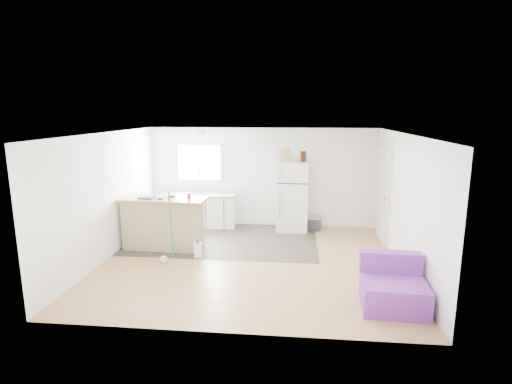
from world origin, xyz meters
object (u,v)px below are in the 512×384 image
refrigerator (293,196)px  cleaner_jug (198,250)px  cardboard_box (285,155)px  red_cup (189,196)px  cooler (312,222)px  peninsula (163,223)px  bottle_right (305,156)px  kitchen_cabinets (199,210)px  blue_tray (147,198)px  bottle_left (302,156)px  mop (165,251)px  purple_seat (393,289)px

refrigerator → cleaner_jug: refrigerator is taller
cleaner_jug → refrigerator: bearing=34.9°
refrigerator → cardboard_box: 0.99m
cleaner_jug → red_cup: red_cup is taller
cooler → peninsula: bearing=-141.2°
red_cup → bottle_right: (2.33, 1.50, 0.65)m
cooler → cardboard_box: bearing=-158.7°
kitchen_cabinets → blue_tray: blue_tray is taller
peninsula → bottle_left: bottle_left is taller
cooler → cardboard_box: size_ratio=1.59×
mop → cooler: bearing=28.2°
kitchen_cabinets → cardboard_box: 2.50m
purple_seat → red_cup: size_ratio=7.87×
blue_tray → kitchen_cabinets: bearing=69.6°
purple_seat → mop: mop is taller
cooler → refrigerator: bearing=-158.9°
red_cup → cardboard_box: 2.50m
purple_seat → bottle_left: bearing=113.6°
bottle_right → cleaner_jug: bearing=-135.9°
cooler → bottle_left: bottle_left is taller
mop → bottle_left: bearing=29.3°
mop → kitchen_cabinets: bearing=75.8°
cooler → blue_tray: size_ratio=1.59×
blue_tray → mop: bearing=-51.2°
mop → bottle_left: (2.52, 2.30, 1.54)m
red_cup → mop: bearing=-107.8°
kitchen_cabinets → refrigerator: (2.28, -0.07, 0.41)m
red_cup → cardboard_box: size_ratio=0.40×
red_cup → cardboard_box: cardboard_box is taller
blue_tray → bottle_left: size_ratio=1.20×
refrigerator → peninsula: bearing=-146.1°
cleaner_jug → cardboard_box: 3.04m
peninsula → refrigerator: 3.07m
cooler → red_cup: size_ratio=3.99×
kitchen_cabinets → bottle_left: bottle_left is taller
mop → bottle_right: 3.80m
cooler → blue_tray: blue_tray is taller
refrigerator → cardboard_box: bearing=-165.9°
bottle_left → red_cup: bearing=-146.7°
refrigerator → mop: 3.37m
peninsula → bottle_right: 3.48m
kitchen_cabinets → cooler: (2.75, 0.01, -0.25)m
peninsula → purple_seat: size_ratio=1.85×
purple_seat → blue_tray: (-4.41, 2.05, 0.81)m
cooler → cleaner_jug: 3.10m
red_cup → bottle_right: size_ratio=0.48×
peninsula → blue_tray: blue_tray is taller
bottle_left → kitchen_cabinets: bearing=176.9°
cooler → cleaner_jug: size_ratio=1.39×
kitchen_cabinets → cardboard_box: cardboard_box is taller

